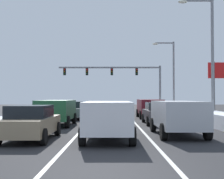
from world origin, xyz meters
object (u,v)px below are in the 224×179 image
at_px(suv_maroon_right_lane_third, 149,107).
at_px(traffic_light_gantry, 121,75).
at_px(sedan_tan_left_lane_nearest, 30,122).
at_px(suv_green_left_lane_second, 56,110).
at_px(street_lamp_right_mid, 170,70).
at_px(sedan_black_center_lane_second, 111,114).
at_px(sedan_gray_left_lane_third, 71,110).
at_px(sedan_red_center_lane_third, 111,110).
at_px(sedan_charcoal_right_lane_second, 158,113).
at_px(suv_silver_right_lane_nearest, 177,115).
at_px(roadside_sign_right, 223,76).
at_px(street_lamp_right_near, 208,49).
at_px(suv_white_center_lane_nearest, 107,117).

xyz_separation_m(suv_maroon_right_lane_third, traffic_light_gantry, (-2.13, 14.27, 3.87)).
xyz_separation_m(suv_maroon_right_lane_third, sedan_tan_left_lane_nearest, (-6.96, -14.46, -0.25)).
distance_m(suv_green_left_lane_second, street_lamp_right_mid, 20.16).
xyz_separation_m(sedan_black_center_lane_second, sedan_gray_left_lane_third, (-3.41, 6.54, 0.00)).
distance_m(sedan_red_center_lane_third, street_lamp_right_mid, 13.23).
relative_size(sedan_charcoal_right_lane_second, sedan_tan_left_lane_nearest, 1.00).
height_order(suv_silver_right_lane_nearest, roadside_sign_right, roadside_sign_right).
xyz_separation_m(suv_silver_right_lane_nearest, street_lamp_right_near, (3.98, 7.89, 4.45)).
bearing_deg(suv_white_center_lane_nearest, street_lamp_right_mid, 72.94).
distance_m(suv_white_center_lane_nearest, suv_green_left_lane_second, 7.75).
xyz_separation_m(sedan_black_center_lane_second, sedan_red_center_lane_third, (-0.05, 6.82, 0.00)).
bearing_deg(suv_silver_right_lane_nearest, sedan_gray_left_lane_third, 120.19).
distance_m(sedan_tan_left_lane_nearest, traffic_light_gantry, 29.42).
height_order(suv_maroon_right_lane_third, sedan_black_center_lane_second, suv_maroon_right_lane_third).
bearing_deg(suv_green_left_lane_second, suv_silver_right_lane_nearest, -37.94).
relative_size(sedan_tan_left_lane_nearest, traffic_light_gantry, 0.32).
xyz_separation_m(suv_silver_right_lane_nearest, roadside_sign_right, (8.16, 16.22, 3.00)).
bearing_deg(roadside_sign_right, traffic_light_gantry, 132.56).
height_order(sedan_black_center_lane_second, sedan_red_center_lane_third, same).
bearing_deg(sedan_tan_left_lane_nearest, sedan_gray_left_lane_third, 89.43).
distance_m(suv_silver_right_lane_nearest, traffic_light_gantry, 27.51).
xyz_separation_m(suv_white_center_lane_nearest, sedan_tan_left_lane_nearest, (-3.37, 0.04, -0.25)).
relative_size(suv_maroon_right_lane_third, street_lamp_right_near, 0.53).
bearing_deg(sedan_gray_left_lane_third, suv_white_center_lane_nearest, -75.94).
bearing_deg(suv_white_center_lane_nearest, sedan_charcoal_right_lane_second, 67.01).
bearing_deg(sedan_tan_left_lane_nearest, sedan_black_center_lane_second, 60.89).
bearing_deg(sedan_charcoal_right_lane_second, sedan_tan_left_lane_nearest, -130.33).
bearing_deg(street_lamp_right_mid, suv_silver_right_lane_nearest, -99.99).
bearing_deg(street_lamp_right_near, suv_maroon_right_lane_third, 126.81).
relative_size(sedan_charcoal_right_lane_second, sedan_black_center_lane_second, 1.00).
bearing_deg(street_lamp_right_near, roadside_sign_right, 63.40).
bearing_deg(suv_green_left_lane_second, suv_white_center_lane_nearest, -63.36).
relative_size(suv_maroon_right_lane_third, suv_green_left_lane_second, 1.00).
xyz_separation_m(street_lamp_right_near, roadside_sign_right, (4.17, 8.33, -1.45)).
relative_size(sedan_red_center_lane_third, street_lamp_right_near, 0.49).
distance_m(suv_white_center_lane_nearest, sedan_red_center_lane_third, 13.23).
distance_m(sedan_red_center_lane_third, sedan_gray_left_lane_third, 3.38).
bearing_deg(suv_silver_right_lane_nearest, suv_green_left_lane_second, 142.06).
bearing_deg(street_lamp_right_near, sedan_black_center_lane_second, -156.68).
distance_m(suv_silver_right_lane_nearest, suv_maroon_right_lane_third, 12.90).
height_order(sedan_black_center_lane_second, traffic_light_gantry, traffic_light_gantry).
bearing_deg(sedan_gray_left_lane_third, sedan_red_center_lane_third, 4.79).
height_order(sedan_charcoal_right_lane_second, traffic_light_gantry, traffic_light_gantry).
distance_m(suv_silver_right_lane_nearest, sedan_tan_left_lane_nearest, 6.91).
distance_m(suv_silver_right_lane_nearest, sedan_charcoal_right_lane_second, 6.43).
xyz_separation_m(suv_green_left_lane_second, roadside_sign_right, (14.99, 10.90, 3.00)).
height_order(suv_silver_right_lane_nearest, sedan_black_center_lane_second, suv_silver_right_lane_nearest).
bearing_deg(street_lamp_right_near, suv_white_center_lane_nearest, -127.70).
bearing_deg(sedan_red_center_lane_third, street_lamp_right_mid, 55.43).
bearing_deg(street_lamp_right_near, suv_silver_right_lane_nearest, -116.79).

